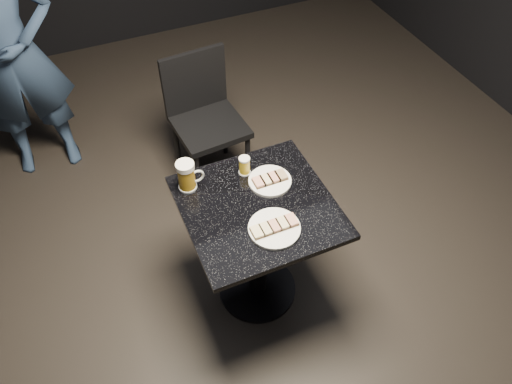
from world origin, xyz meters
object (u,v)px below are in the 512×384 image
(plate_large, at_px, (274,228))
(beer_tumbler, at_px, (244,165))
(table, at_px, (258,236))
(patron, at_px, (11,55))
(plate_small, at_px, (270,181))
(chair, at_px, (204,114))
(beer_mug, at_px, (187,176))

(plate_large, relative_size, beer_tumbler, 2.42)
(plate_large, xyz_separation_m, beer_tumbler, (0.02, 0.39, 0.04))
(table, bearing_deg, patron, 119.99)
(plate_large, bearing_deg, patron, 117.91)
(plate_small, bearing_deg, plate_large, -110.68)
(table, bearing_deg, chair, 85.49)
(plate_large, bearing_deg, beer_tumbler, 87.70)
(beer_mug, bearing_deg, table, -42.29)
(plate_large, distance_m, plate_small, 0.29)
(beer_tumbler, bearing_deg, plate_large, -92.30)
(plate_small, bearing_deg, chair, 91.99)
(patron, bearing_deg, plate_small, -52.48)
(table, distance_m, chair, 1.05)
(table, height_order, chair, chair)
(patron, xyz_separation_m, beer_mug, (0.66, -1.36, -0.03))
(plate_large, height_order, beer_tumbler, beer_tumbler)
(patron, distance_m, beer_mug, 1.52)
(beer_tumbler, bearing_deg, table, -96.65)
(beer_mug, bearing_deg, patron, 115.91)
(plate_small, bearing_deg, table, -135.41)
(table, xyz_separation_m, chair, (0.08, 1.04, -0.01))
(plate_large, bearing_deg, table, 93.66)
(patron, height_order, beer_tumbler, patron)
(patron, bearing_deg, plate_large, -59.48)
(beer_tumbler, bearing_deg, chair, 86.07)
(plate_large, bearing_deg, plate_small, 69.32)
(patron, distance_m, table, 1.88)
(plate_small, distance_m, chair, 0.96)
(chair, bearing_deg, beer_mug, -113.21)
(plate_small, height_order, beer_tumbler, beer_tumbler)
(plate_small, relative_size, patron, 0.12)
(plate_small, relative_size, beer_tumbler, 2.15)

